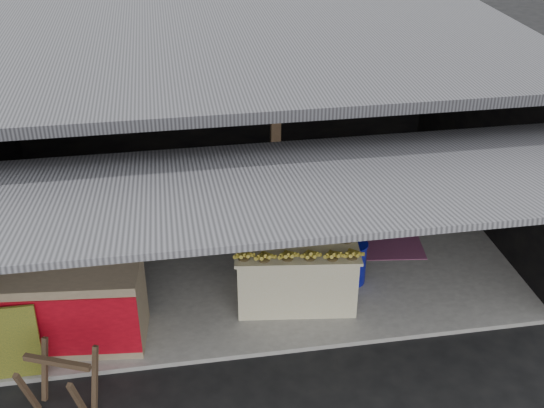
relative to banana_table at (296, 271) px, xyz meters
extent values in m
plane|color=black|center=(-0.39, -0.93, -0.47)|extent=(80.00, 80.00, 0.00)
cube|color=gray|center=(-0.39, 1.57, -0.44)|extent=(7.00, 5.00, 0.06)
cube|color=black|center=(-0.39, 4.07, 1.04)|extent=(7.00, 0.15, 2.90)
cube|color=black|center=(3.11, 1.57, 1.04)|extent=(0.15, 5.00, 2.90)
cube|color=#232326|center=(-0.39, 1.57, 2.49)|extent=(7.20, 5.20, 0.12)
cube|color=#232326|center=(-0.39, -1.88, 2.26)|extent=(7.40, 2.47, 0.48)
cube|color=brown|center=(-0.09, 0.97, 1.01)|extent=(0.12, 0.12, 2.85)
cube|color=beige|center=(0.00, 0.00, -0.02)|extent=(1.52, 1.03, 0.78)
cube|color=beige|center=(0.00, 0.00, 0.39)|extent=(1.59, 1.10, 0.04)
cube|color=white|center=(-0.13, 1.04, 0.14)|extent=(1.03, 0.72, 1.10)
cube|color=navy|center=(-0.13, 0.70, 0.19)|extent=(0.77, 0.07, 0.33)
cube|color=#B21414|center=(-0.13, 0.70, -0.19)|extent=(0.50, 0.05, 0.11)
cube|color=#998466|center=(-2.72, -0.35, 0.08)|extent=(1.80, 0.93, 0.97)
cube|color=red|center=(-2.72, -0.74, 0.08)|extent=(1.72, 0.19, 0.76)
cube|color=white|center=(-2.72, -0.75, 0.08)|extent=(0.59, 0.07, 0.19)
cube|color=#1A214E|center=(-2.72, -0.02, 0.97)|extent=(1.73, 0.22, 0.81)
cube|color=black|center=(-3.24, -0.82, 0.02)|extent=(0.57, 0.15, 0.86)
cube|color=brown|center=(-3.01, -1.44, -0.12)|extent=(0.15, 0.26, 0.69)
cube|color=brown|center=(-2.49, -1.66, -0.12)|extent=(0.15, 0.26, 0.69)
cube|color=brown|center=(-2.88, -1.13, -0.12)|extent=(0.15, 0.26, 0.69)
cube|color=brown|center=(-2.36, -1.35, -0.12)|extent=(0.15, 0.26, 0.69)
cube|color=brown|center=(-2.69, -1.39, 0.19)|extent=(0.68, 0.33, 0.06)
cylinder|color=#0D128F|center=(0.78, 0.24, -0.13)|extent=(0.38, 0.38, 0.55)
cylinder|color=#0A123A|center=(1.28, 1.21, -0.18)|extent=(0.03, 0.03, 0.46)
cylinder|color=#0A123A|center=(1.63, 1.14, -0.18)|extent=(0.03, 0.03, 0.46)
cylinder|color=#0A123A|center=(1.35, 1.56, -0.18)|extent=(0.03, 0.03, 0.46)
cylinder|color=#0A123A|center=(1.70, 1.49, -0.18)|extent=(0.03, 0.03, 0.46)
cube|color=#0A123A|center=(1.49, 1.35, 0.05)|extent=(0.51, 0.51, 0.04)
cube|color=#0A123A|center=(1.53, 1.54, 0.28)|extent=(0.44, 0.12, 0.47)
cube|color=#721948|center=(1.28, 1.13, -0.41)|extent=(1.62, 1.19, 0.01)
cube|color=black|center=(-1.19, 3.97, 1.44)|extent=(0.32, 0.03, 0.42)
cube|color=#4C4C59|center=(-1.19, 3.95, 1.44)|extent=(0.26, 0.02, 0.34)
cube|color=black|center=(-0.59, 3.97, 1.46)|extent=(0.32, 0.03, 0.42)
cube|color=#4C4C59|center=(-0.59, 3.95, 1.46)|extent=(0.26, 0.02, 0.34)
cube|color=black|center=(0.11, 3.97, 1.48)|extent=(0.32, 0.03, 0.42)
cube|color=#4C4C59|center=(0.11, 3.95, 1.48)|extent=(0.26, 0.02, 0.34)
camera|label=1|loc=(-1.42, -6.74, 4.89)|focal=45.00mm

